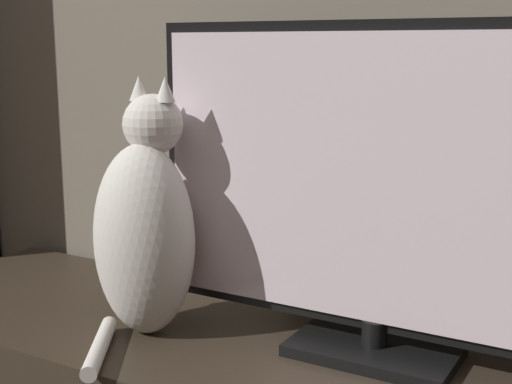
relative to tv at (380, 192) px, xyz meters
The scene contains 2 objects.
tv is the anchor object (origin of this frame).
cat 0.43m from the tv, 165.26° to the right, with size 0.20×0.31×0.47m.
Camera 1 is at (0.62, -0.09, 0.93)m, focal length 50.00 mm.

